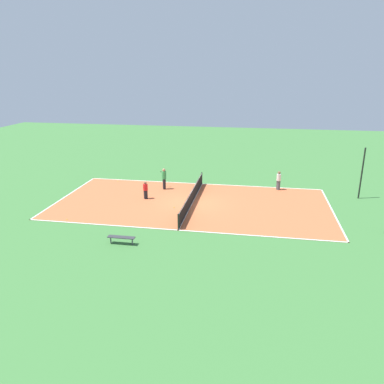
{
  "coord_description": "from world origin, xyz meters",
  "views": [
    {
      "loc": [
        26.31,
        4.58,
        9.63
      ],
      "look_at": [
        0.0,
        0.0,
        0.9
      ],
      "focal_mm": 35.0,
      "sensor_mm": 36.0,
      "label": 1
    }
  ],
  "objects_px": {
    "player_far_green": "(164,177)",
    "tennis_ball_midcourt": "(174,207)",
    "player_far_white": "(279,179)",
    "tennis_ball_left_sideline": "(118,181)",
    "tennis_ball_right_alley": "(67,219)",
    "tennis_net": "(192,196)",
    "player_coach_red": "(145,189)",
    "tennis_ball_near_net": "(213,185)",
    "fence_post_back_left": "(362,173)",
    "bench": "(121,238)"
  },
  "relations": [
    {
      "from": "player_far_green",
      "to": "tennis_ball_midcourt",
      "type": "height_order",
      "value": "player_far_green"
    },
    {
      "from": "player_far_white",
      "to": "player_far_green",
      "type": "xyz_separation_m",
      "value": [
        1.47,
        -9.49,
        0.14
      ]
    },
    {
      "from": "tennis_ball_left_sideline",
      "to": "tennis_ball_midcourt",
      "type": "bearing_deg",
      "value": 48.52
    },
    {
      "from": "tennis_ball_right_alley",
      "to": "tennis_ball_left_sideline",
      "type": "height_order",
      "value": "same"
    },
    {
      "from": "tennis_net",
      "to": "tennis_ball_midcourt",
      "type": "distance_m",
      "value": 1.74
    },
    {
      "from": "tennis_net",
      "to": "player_far_green",
      "type": "bearing_deg",
      "value": -136.26
    },
    {
      "from": "player_coach_red",
      "to": "tennis_ball_left_sideline",
      "type": "relative_size",
      "value": 20.58
    },
    {
      "from": "tennis_ball_near_net",
      "to": "fence_post_back_left",
      "type": "bearing_deg",
      "value": 83.0
    },
    {
      "from": "tennis_ball_midcourt",
      "to": "player_far_green",
      "type": "bearing_deg",
      "value": -157.18
    },
    {
      "from": "player_far_white",
      "to": "fence_post_back_left",
      "type": "bearing_deg",
      "value": 36.6
    },
    {
      "from": "fence_post_back_left",
      "to": "player_far_white",
      "type": "bearing_deg",
      "value": -100.48
    },
    {
      "from": "player_far_green",
      "to": "tennis_ball_left_sideline",
      "type": "relative_size",
      "value": 26.47
    },
    {
      "from": "player_coach_red",
      "to": "tennis_ball_left_sideline",
      "type": "height_order",
      "value": "player_coach_red"
    },
    {
      "from": "tennis_net",
      "to": "player_far_white",
      "type": "distance_m",
      "value": 7.99
    },
    {
      "from": "tennis_net",
      "to": "tennis_ball_near_net",
      "type": "distance_m",
      "value": 4.96
    },
    {
      "from": "player_far_green",
      "to": "tennis_ball_left_sideline",
      "type": "bearing_deg",
      "value": 41.97
    },
    {
      "from": "player_coach_red",
      "to": "tennis_net",
      "type": "bearing_deg",
      "value": -46.05
    },
    {
      "from": "player_coach_red",
      "to": "tennis_ball_right_alley",
      "type": "relative_size",
      "value": 20.58
    },
    {
      "from": "fence_post_back_left",
      "to": "tennis_ball_right_alley",
      "type": "bearing_deg",
      "value": -68.37
    },
    {
      "from": "player_far_green",
      "to": "bench",
      "type": "bearing_deg",
      "value": 149.65
    },
    {
      "from": "tennis_net",
      "to": "fence_post_back_left",
      "type": "xyz_separation_m",
      "value": [
        -3.38,
        12.73,
        1.47
      ]
    },
    {
      "from": "player_far_white",
      "to": "tennis_ball_near_net",
      "type": "relative_size",
      "value": 23.53
    },
    {
      "from": "tennis_ball_left_sideline",
      "to": "tennis_ball_right_alley",
      "type": "bearing_deg",
      "value": -0.91
    },
    {
      "from": "player_coach_red",
      "to": "tennis_ball_midcourt",
      "type": "bearing_deg",
      "value": -71.75
    },
    {
      "from": "player_far_white",
      "to": "tennis_ball_right_alley",
      "type": "height_order",
      "value": "player_far_white"
    },
    {
      "from": "fence_post_back_left",
      "to": "tennis_ball_left_sideline",
      "type": "bearing_deg",
      "value": -93.16
    },
    {
      "from": "tennis_ball_right_alley",
      "to": "fence_post_back_left",
      "type": "bearing_deg",
      "value": 111.63
    },
    {
      "from": "tennis_net",
      "to": "tennis_ball_midcourt",
      "type": "bearing_deg",
      "value": -42.17
    },
    {
      "from": "tennis_net",
      "to": "player_coach_red",
      "type": "distance_m",
      "value": 3.77
    },
    {
      "from": "player_far_green",
      "to": "tennis_ball_left_sideline",
      "type": "height_order",
      "value": "player_far_green"
    },
    {
      "from": "tennis_ball_right_alley",
      "to": "tennis_ball_midcourt",
      "type": "bearing_deg",
      "value": 117.85
    },
    {
      "from": "fence_post_back_left",
      "to": "tennis_ball_near_net",
      "type": "bearing_deg",
      "value": -97.0
    },
    {
      "from": "tennis_net",
      "to": "tennis_ball_left_sideline",
      "type": "height_order",
      "value": "tennis_net"
    },
    {
      "from": "player_coach_red",
      "to": "fence_post_back_left",
      "type": "relative_size",
      "value": 0.35
    },
    {
      "from": "tennis_ball_near_net",
      "to": "fence_post_back_left",
      "type": "height_order",
      "value": "fence_post_back_left"
    },
    {
      "from": "player_far_white",
      "to": "tennis_ball_midcourt",
      "type": "xyz_separation_m",
      "value": [
        5.75,
        -7.69,
        -0.87
      ]
    },
    {
      "from": "player_far_green",
      "to": "tennis_ball_near_net",
      "type": "relative_size",
      "value": 26.47
    },
    {
      "from": "player_coach_red",
      "to": "tennis_ball_midcourt",
      "type": "height_order",
      "value": "player_coach_red"
    },
    {
      "from": "bench",
      "to": "player_coach_red",
      "type": "height_order",
      "value": "player_coach_red"
    },
    {
      "from": "player_coach_red",
      "to": "fence_post_back_left",
      "type": "distance_m",
      "value": 16.79
    },
    {
      "from": "tennis_net",
      "to": "tennis_ball_midcourt",
      "type": "relative_size",
      "value": 149.33
    },
    {
      "from": "player_far_green",
      "to": "tennis_ball_midcourt",
      "type": "xyz_separation_m",
      "value": [
        4.28,
        1.8,
        -1.01
      ]
    },
    {
      "from": "player_coach_red",
      "to": "tennis_ball_near_net",
      "type": "height_order",
      "value": "player_coach_red"
    },
    {
      "from": "player_far_white",
      "to": "tennis_ball_left_sideline",
      "type": "bearing_deg",
      "value": -132.86
    },
    {
      "from": "tennis_ball_near_net",
      "to": "tennis_ball_left_sideline",
      "type": "bearing_deg",
      "value": -87.95
    },
    {
      "from": "tennis_net",
      "to": "tennis_ball_near_net",
      "type": "xyz_separation_m",
      "value": [
        -4.81,
        1.06,
        -0.5
      ]
    },
    {
      "from": "tennis_ball_right_alley",
      "to": "tennis_ball_near_net",
      "type": "bearing_deg",
      "value": 137.3
    },
    {
      "from": "tennis_ball_near_net",
      "to": "tennis_ball_midcourt",
      "type": "relative_size",
      "value": 1.0
    },
    {
      "from": "player_coach_red",
      "to": "player_far_green",
      "type": "bearing_deg",
      "value": 32.4
    },
    {
      "from": "bench",
      "to": "player_far_green",
      "type": "distance_m",
      "value": 10.64
    }
  ]
}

